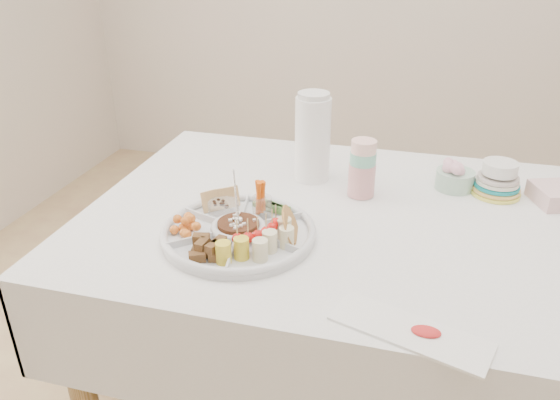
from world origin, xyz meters
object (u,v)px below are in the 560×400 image
(dining_table, at_px, (358,327))
(party_tray, at_px, (239,230))
(thermos, at_px, (313,136))
(plate_stack, at_px, (498,180))

(dining_table, bearing_deg, party_tray, -146.45)
(party_tray, bearing_deg, thermos, 76.17)
(dining_table, bearing_deg, thermos, 133.70)
(party_tray, bearing_deg, dining_table, 33.55)
(dining_table, distance_m, plate_stack, 0.59)
(dining_table, height_order, party_tray, party_tray)
(dining_table, height_order, plate_stack, plate_stack)
(party_tray, distance_m, thermos, 0.43)
(plate_stack, bearing_deg, dining_table, -145.80)
(party_tray, height_order, thermos, thermos)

